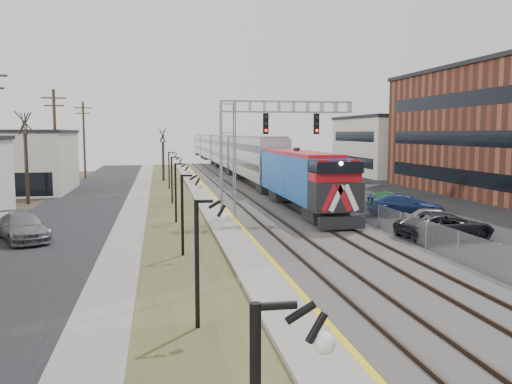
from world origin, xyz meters
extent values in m
cube|color=black|center=(-11.50, 35.00, 0.02)|extent=(7.00, 120.00, 0.04)
cube|color=gray|center=(-7.00, 35.00, 0.04)|extent=(2.00, 120.00, 0.08)
cube|color=#444625|center=(-4.00, 35.00, 0.03)|extent=(4.00, 120.00, 0.06)
cube|color=gray|center=(-1.00, 35.00, 0.12)|extent=(2.00, 120.00, 0.24)
cube|color=#595651|center=(4.00, 35.00, 0.10)|extent=(8.00, 120.00, 0.20)
cube|color=black|center=(16.00, 35.00, 0.02)|extent=(16.00, 120.00, 0.04)
cube|color=gold|center=(-0.12, 35.00, 0.24)|extent=(0.24, 120.00, 0.01)
cube|color=#2D2119|center=(1.25, 35.00, 0.28)|extent=(0.08, 120.00, 0.15)
cube|color=#2D2119|center=(2.75, 35.00, 0.28)|extent=(0.08, 120.00, 0.15)
cube|color=#2D2119|center=(4.75, 35.00, 0.28)|extent=(0.08, 120.00, 0.15)
cube|color=#2D2119|center=(6.25, 35.00, 0.28)|extent=(0.08, 120.00, 0.15)
cube|color=#1550AE|center=(5.50, 30.81, 2.47)|extent=(3.00, 17.00, 4.25)
cube|color=black|center=(5.50, 22.11, 0.70)|extent=(2.80, 0.50, 0.70)
cube|color=#94979E|center=(5.50, 51.11, 3.01)|extent=(3.00, 22.00, 5.33)
cube|color=#94979E|center=(5.50, 73.91, 3.01)|extent=(3.00, 22.00, 5.33)
cube|color=#94979E|center=(5.50, 96.71, 3.01)|extent=(3.00, 22.00, 5.33)
cube|color=#94979E|center=(5.50, 119.51, 3.01)|extent=(3.00, 22.00, 5.33)
cube|color=gray|center=(-0.50, 28.00, 4.00)|extent=(1.00, 1.00, 8.00)
cube|color=gray|center=(3.50, 28.00, 7.75)|extent=(9.00, 0.80, 0.80)
cube|color=black|center=(2.00, 27.55, 6.60)|extent=(0.35, 0.25, 1.40)
cube|color=black|center=(5.50, 27.55, 6.60)|extent=(0.35, 0.25, 1.40)
cylinder|color=black|center=(-4.00, 8.00, 2.00)|extent=(0.14, 0.14, 4.00)
cylinder|color=black|center=(-4.00, 18.00, 2.00)|extent=(0.14, 0.14, 4.00)
cylinder|color=black|center=(-4.00, 28.00, 2.00)|extent=(0.14, 0.14, 4.00)
cylinder|color=black|center=(-4.00, 38.00, 2.00)|extent=(0.14, 0.14, 4.00)
cylinder|color=black|center=(-4.00, 50.00, 2.00)|extent=(0.14, 0.14, 4.00)
cylinder|color=#4C3823|center=(-14.50, 45.00, 5.00)|extent=(0.28, 0.28, 10.00)
cylinder|color=#4C3823|center=(-14.50, 65.00, 5.00)|extent=(0.28, 0.28, 10.00)
cube|color=gray|center=(8.20, 35.00, 0.80)|extent=(0.04, 120.00, 1.60)
cube|color=beige|center=(30.00, 65.00, 4.00)|extent=(16.00, 18.00, 8.00)
cylinder|color=#382D23|center=(-16.00, 40.00, 2.97)|extent=(0.30, 0.30, 5.95)
cylinder|color=#382D23|center=(-4.50, 60.00, 2.45)|extent=(0.30, 0.30, 4.90)
imported|color=black|center=(10.58, 19.32, 0.77)|extent=(5.88, 3.39, 1.54)
imported|color=navy|center=(12.32, 27.90, 0.79)|extent=(5.84, 3.87, 1.57)
imported|color=slate|center=(11.88, 22.73, 0.67)|extent=(4.22, 2.85, 1.33)
imported|color=#0D4314|center=(13.03, 31.53, 0.66)|extent=(4.17, 2.05, 1.31)
imported|color=slate|center=(-12.57, 23.41, 0.75)|extent=(4.03, 5.54, 1.49)
imported|color=black|center=(11.14, 44.48, 0.65)|extent=(4.01, 2.03, 1.31)
camera|label=1|loc=(-5.09, -8.07, 5.98)|focal=38.00mm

